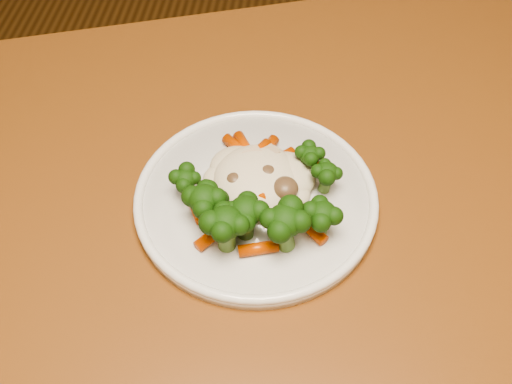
# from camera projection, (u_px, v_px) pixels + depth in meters

# --- Properties ---
(dining_table) EXTENTS (1.26, 1.03, 0.75)m
(dining_table) POSITION_uv_depth(u_px,v_px,m) (228.00, 286.00, 0.73)
(dining_table) COLOR brown
(dining_table) RESTS_ON ground
(plate) EXTENTS (0.25, 0.25, 0.01)m
(plate) POSITION_uv_depth(u_px,v_px,m) (256.00, 201.00, 0.66)
(plate) COLOR white
(plate) RESTS_ON dining_table
(meal) EXTENTS (0.18, 0.17, 0.05)m
(meal) POSITION_uv_depth(u_px,v_px,m) (255.00, 198.00, 0.63)
(meal) COLOR beige
(meal) RESTS_ON plate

